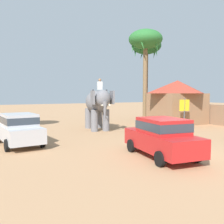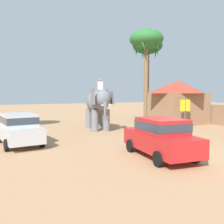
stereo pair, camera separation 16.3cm
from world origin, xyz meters
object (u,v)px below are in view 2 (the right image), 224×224
car_parked_far_side (19,128)px  palm_tree_near_hut (147,48)px  palm_tree_behind_elephant (146,42)px  roadside_hut (178,101)px  car_sedan_foreground (161,136)px  signboard_yellow (185,107)px  elephant_with_mahout (98,104)px

car_parked_far_side → palm_tree_near_hut: bearing=28.9°
palm_tree_behind_elephant → roadside_hut: bearing=-48.4°
car_sedan_foreground → car_parked_far_side: bearing=131.6°
roadside_hut → signboard_yellow: 3.17m
car_parked_far_side → palm_tree_near_hut: 17.84m
car_parked_far_side → signboard_yellow: bearing=2.1°
car_parked_far_side → car_sedan_foreground: bearing=-48.4°
car_parked_far_side → elephant_with_mahout: elephant_with_mahout is taller
elephant_with_mahout → signboard_yellow: bearing=-21.4°
elephant_with_mahout → roadside_hut: 8.22m
palm_tree_behind_elephant → car_parked_far_side: bearing=-156.6°
car_parked_far_side → elephant_with_mahout: size_ratio=1.06×
elephant_with_mahout → roadside_hut: size_ratio=0.78×
car_sedan_foreground → elephant_with_mahout: (1.13, 8.67, 1.06)m
car_parked_far_side → elephant_with_mahout: (6.15, 3.01, 1.06)m
elephant_with_mahout → palm_tree_near_hut: (8.31, 4.96, 5.69)m
palm_tree_behind_elephant → signboard_yellow: palm_tree_behind_elephant is taller
car_parked_far_side → elephant_with_mahout: 6.93m
car_parked_far_side → palm_tree_behind_elephant: (12.36, 5.35, 6.72)m
palm_tree_behind_elephant → roadside_hut: (2.01, -2.27, -5.52)m
palm_tree_behind_elephant → roadside_hut: 6.30m
car_sedan_foreground → signboard_yellow: bearing=38.9°
palm_tree_near_hut → roadside_hut: (-0.09, -4.89, -5.56)m
car_sedan_foreground → signboard_yellow: 9.79m
car_parked_far_side → signboard_yellow: size_ratio=1.76×
elephant_with_mahout → palm_tree_behind_elephant: bearing=20.6°
car_parked_far_side → roadside_hut: bearing=12.1°
car_sedan_foreground → roadside_hut: size_ratio=0.84×
palm_tree_near_hut → palm_tree_behind_elephant: bearing=-128.7°
palm_tree_behind_elephant → roadside_hut: palm_tree_behind_elephant is taller
elephant_with_mahout → signboard_yellow: 6.96m
car_sedan_foreground → elephant_with_mahout: size_ratio=1.08×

